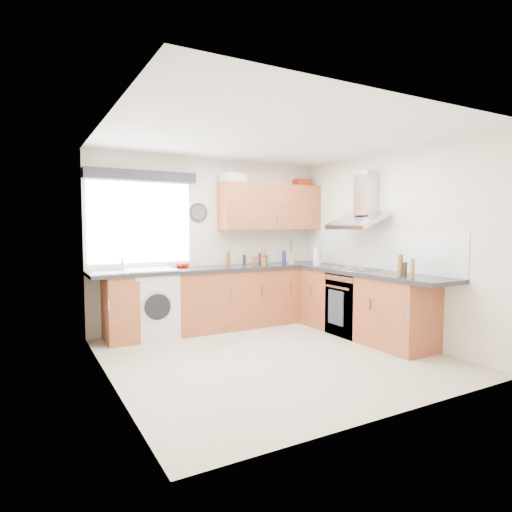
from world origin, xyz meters
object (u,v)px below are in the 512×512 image
extractor_hood (361,206)px  washing_machine (151,303)px  oven (354,304)px  upper_cabinets (271,207)px

extractor_hood → washing_machine: (-2.60, 1.22, -1.31)m
oven → extractor_hood: 1.35m
oven → extractor_hood: extractor_hood is taller
oven → washing_machine: 2.78m
oven → extractor_hood: bearing=-0.0°
oven → upper_cabinets: size_ratio=0.50×
upper_cabinets → washing_machine: size_ratio=1.83×
upper_cabinets → washing_machine: bearing=-176.9°
extractor_hood → washing_machine: extractor_hood is taller
upper_cabinets → oven: bearing=-67.5°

